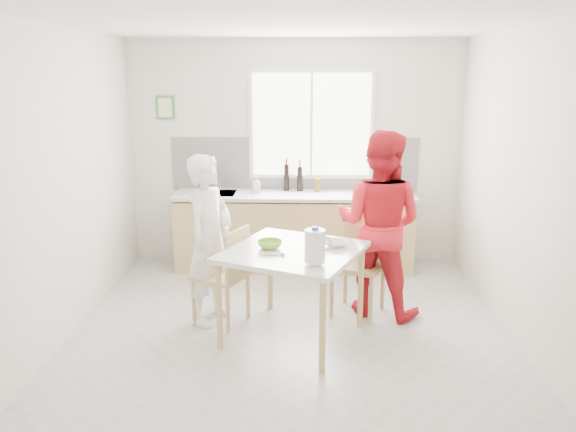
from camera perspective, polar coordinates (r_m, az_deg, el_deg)
name	(u,v)px	position (r m, az deg, el deg)	size (l,w,h in m)	color
ground	(290,341)	(5.09, 0.22, -12.56)	(4.50, 4.50, 0.00)	#B7B7B2
room_shell	(290,156)	(4.59, 0.24, 6.07)	(4.50, 4.50, 4.50)	silver
window	(311,125)	(6.80, 2.39, 9.24)	(1.50, 0.06, 1.30)	white
backsplash	(295,164)	(6.87, 0.67, 5.31)	(3.00, 0.02, 0.65)	white
picture_frame	(165,108)	(6.98, -12.36, 10.71)	(0.22, 0.03, 0.28)	#46813A
kitchen_counter	(294,234)	(6.76, 0.58, -1.85)	(2.84, 0.64, 1.37)	tan
dining_table	(293,259)	(4.88, 0.52, -4.38)	(1.41, 1.41, 0.82)	silver
chair_left	(227,272)	(5.26, -6.24, -5.64)	(0.57, 0.57, 0.94)	tan
chair_far	(361,258)	(5.55, 7.42, -4.21)	(0.61, 0.61, 1.00)	tan
person_white	(210,240)	(5.26, -7.97, -2.43)	(0.58, 0.38, 1.60)	white
person_red	(379,224)	(5.44, 9.21, -0.81)	(0.87, 0.68, 1.80)	red
bowl_green	(270,244)	(4.88, -1.85, -2.90)	(0.22, 0.22, 0.07)	#76C32D
bowl_white	(336,243)	(4.96, 4.90, -2.79)	(0.21, 0.21, 0.05)	silver
milk_jug	(316,246)	(4.44, 2.81, -3.03)	(0.23, 0.17, 0.29)	white
green_box	(316,238)	(5.05, 2.90, -2.20)	(0.10, 0.10, 0.09)	#92CA2E
spoon	(273,254)	(4.70, -1.50, -3.92)	(0.01, 0.01, 0.16)	#A5A5AA
cutting_board	(384,194)	(6.65, 9.71, 2.17)	(0.35, 0.25, 0.01)	#86B92A
wine_bottle_a	(286,177)	(6.78, -0.15, 3.95)	(0.07, 0.07, 0.32)	black
wine_bottle_b	(300,179)	(6.75, 1.22, 3.81)	(0.07, 0.07, 0.30)	black
jar_amber	(317,185)	(6.74, 3.00, 3.17)	(0.06, 0.06, 0.16)	brown
soap_bottle	(256,184)	(6.69, -3.26, 3.24)	(0.09, 0.09, 0.20)	#999999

